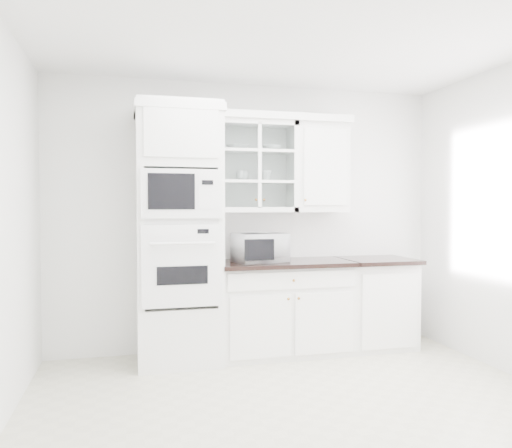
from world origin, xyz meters
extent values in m
cube|color=beige|center=(0.00, 0.00, 0.01)|extent=(4.00, 3.50, 0.01)
cube|color=white|center=(0.00, 1.74, 1.35)|extent=(4.00, 0.02, 2.70)
cube|color=white|center=(0.00, 0.00, 2.69)|extent=(4.00, 3.50, 0.02)
cube|color=white|center=(-0.75, 1.43, 1.20)|extent=(0.76, 0.65, 2.40)
cube|color=white|center=(-0.75, 1.09, 0.94)|extent=(0.70, 0.03, 0.72)
cube|color=black|center=(-0.75, 1.07, 0.86)|extent=(0.44, 0.01, 0.16)
cube|color=white|center=(-0.75, 1.09, 1.56)|extent=(0.70, 0.03, 0.43)
cube|color=black|center=(-0.84, 1.07, 1.58)|extent=(0.40, 0.01, 0.31)
cube|color=white|center=(0.28, 1.45, 0.44)|extent=(1.30, 0.60, 0.88)
cube|color=black|center=(0.28, 1.42, 0.90)|extent=(1.32, 0.67, 0.04)
cube|color=white|center=(1.28, 1.45, 0.44)|extent=(0.70, 0.60, 0.88)
cube|color=black|center=(1.28, 1.42, 0.90)|extent=(0.72, 0.67, 0.04)
cube|color=white|center=(0.03, 1.58, 1.85)|extent=(0.80, 0.33, 0.90)
cube|color=white|center=(0.03, 1.58, 1.70)|extent=(0.74, 0.29, 0.02)
cube|color=white|center=(0.03, 1.58, 2.00)|extent=(0.74, 0.29, 0.02)
cube|color=white|center=(0.71, 1.58, 1.85)|extent=(0.55, 0.33, 0.90)
cube|color=white|center=(-0.07, 1.56, 2.33)|extent=(2.14, 0.38, 0.07)
imported|color=white|center=(0.02, 1.40, 1.06)|extent=(0.56, 0.50, 0.28)
imported|color=white|center=(-0.15, 1.57, 2.04)|extent=(0.25, 0.25, 0.05)
imported|color=white|center=(0.20, 1.58, 2.04)|extent=(0.23, 0.23, 0.06)
imported|color=white|center=(-0.10, 1.60, 1.76)|extent=(0.14, 0.14, 0.10)
imported|color=white|center=(0.13, 1.58, 1.76)|extent=(0.12, 0.12, 0.11)
camera|label=1|loc=(-1.19, -3.24, 1.45)|focal=35.00mm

